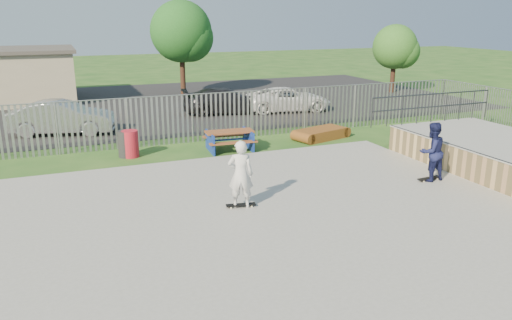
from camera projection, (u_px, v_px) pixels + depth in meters
name	position (u px, v px, depth m)	size (l,w,h in m)	color
ground	(248.00, 227.00, 12.42)	(120.00, 120.00, 0.00)	#22501B
concrete_slab	(248.00, 224.00, 12.40)	(15.00, 12.00, 0.15)	gray
quarter_pipe	(503.00, 157.00, 16.60)	(5.50, 7.05, 2.19)	tan
fence	(227.00, 143.00, 16.59)	(26.04, 16.02, 2.00)	gray
picnic_table	(230.00, 140.00, 19.42)	(1.97, 1.66, 0.78)	brown
funbox	(321.00, 134.00, 21.32)	(2.38, 1.64, 0.43)	brown
trash_bin_red	(130.00, 144.00, 18.48)	(0.60, 0.60, 1.00)	red
trash_bin_grey	(126.00, 144.00, 18.50)	(0.60, 0.60, 0.99)	#27282A
parking_lot	(133.00, 105.00, 29.35)	(40.00, 18.00, 0.02)	black
car_silver	(62.00, 118.00, 21.95)	(1.56, 4.49, 1.48)	#B7B8BC
car_dark	(226.00, 101.00, 26.69)	(1.89, 4.65, 1.35)	black
car_white	(288.00, 99.00, 27.34)	(2.14, 4.65, 1.29)	white
tree_mid	(181.00, 32.00, 31.97)	(3.94, 3.94, 6.08)	#3E2519
tree_right	(395.00, 47.00, 33.38)	(2.95, 2.95, 4.56)	#3A2217
skateboard_a	(429.00, 179.00, 15.50)	(0.81, 0.26, 0.08)	black
skateboard_b	(241.00, 206.00, 13.32)	(0.82, 0.34, 0.08)	black
skater_navy	(432.00, 152.00, 15.25)	(0.89, 0.69, 1.83)	#161A44
skater_white	(241.00, 174.00, 13.08)	(0.67, 0.44, 1.83)	silver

